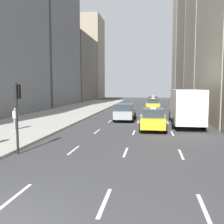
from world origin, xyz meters
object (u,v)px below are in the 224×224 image
object	(u,v)px
taxi_third	(153,104)
box_truck	(185,106)
taxi_second	(153,101)
traffic_light_pole	(17,106)
sedan_black_near	(125,112)
pedestrian_far_walking	(16,117)
taxi_lead	(153,119)

from	to	relation	value
taxi_third	box_truck	size ratio (longest dim) A/B	0.52
taxi_second	box_truck	xyz separation A→B (m)	(2.80, -22.82, 0.83)
box_truck	traffic_light_pole	size ratio (longest dim) A/B	2.33
sedan_black_near	taxi_third	bearing A→B (deg)	77.06
box_truck	pedestrian_far_walking	xyz separation A→B (m)	(-13.15, -5.23, -0.64)
taxi_second	pedestrian_far_walking	xyz separation A→B (m)	(-10.35, -28.05, 0.19)
box_truck	pedestrian_far_walking	distance (m)	14.17
box_truck	taxi_second	bearing A→B (deg)	97.00
taxi_second	taxi_third	bearing A→B (deg)	-90.00
taxi_lead	taxi_second	size ratio (longest dim) A/B	1.00
taxi_lead	traffic_light_pole	xyz separation A→B (m)	(-6.75, -8.38, 1.53)
taxi_lead	sedan_black_near	world-z (taller)	taxi_lead
traffic_light_pole	taxi_lead	bearing A→B (deg)	51.15
taxi_second	taxi_third	distance (m)	8.21
taxi_second	pedestrian_far_walking	world-z (taller)	taxi_second
taxi_third	sedan_black_near	bearing A→B (deg)	-102.94
traffic_light_pole	pedestrian_far_walking	bearing A→B (deg)	120.05
taxi_second	sedan_black_near	size ratio (longest dim) A/B	0.98
taxi_lead	box_truck	distance (m)	4.24
taxi_second	taxi_third	size ratio (longest dim) A/B	1.00
sedan_black_near	box_truck	bearing A→B (deg)	-23.45
taxi_lead	pedestrian_far_walking	bearing A→B (deg)	-168.21
taxi_second	sedan_black_near	world-z (taller)	taxi_second
box_truck	pedestrian_far_walking	bearing A→B (deg)	-158.30
taxi_second	pedestrian_far_walking	size ratio (longest dim) A/B	2.67
taxi_second	traffic_light_pole	world-z (taller)	traffic_light_pole
pedestrian_far_walking	traffic_light_pole	bearing A→B (deg)	-59.95
taxi_third	traffic_light_pole	world-z (taller)	traffic_light_pole
taxi_lead	taxi_second	xyz separation A→B (m)	(0.00, 25.89, 0.00)
taxi_lead	box_truck	world-z (taller)	box_truck
sedan_black_near	traffic_light_pole	bearing A→B (deg)	-105.88
sedan_black_near	traffic_light_pole	xyz separation A→B (m)	(-3.95, -13.88, 1.54)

